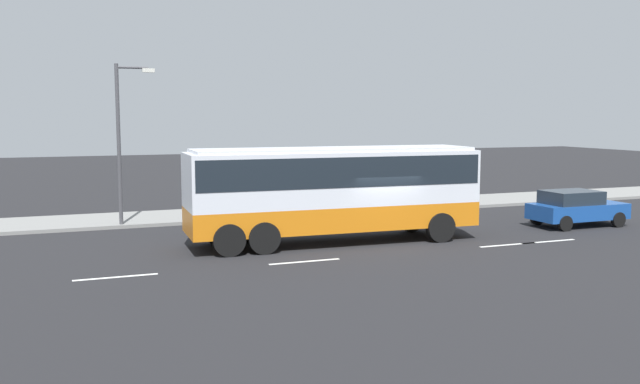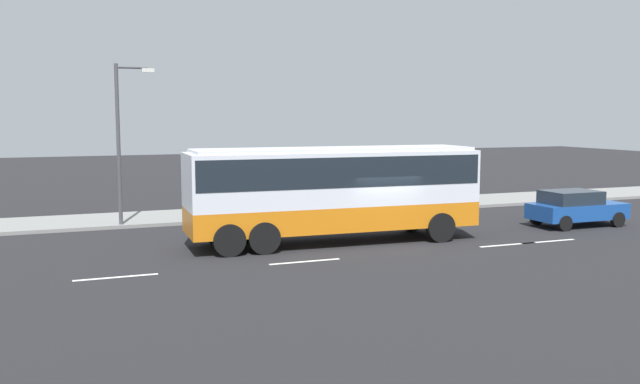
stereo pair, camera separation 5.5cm
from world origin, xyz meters
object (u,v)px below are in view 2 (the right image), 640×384
coach_bus (334,184)px  car_blue_saloon (575,207)px  street_lamp (122,133)px  pedestrian_at_crossing (426,188)px  pedestrian_near_curb (367,189)px

coach_bus → car_blue_saloon: bearing=0.7°
car_blue_saloon → street_lamp: size_ratio=0.62×
car_blue_saloon → street_lamp: street_lamp is taller
car_blue_saloon → pedestrian_at_crossing: size_ratio=2.54×
coach_bus → street_lamp: size_ratio=1.63×
car_blue_saloon → pedestrian_near_curb: pedestrian_near_curb is taller
pedestrian_near_curb → pedestrian_at_crossing: (3.21, -0.13, -0.07)m
coach_bus → pedestrian_at_crossing: size_ratio=6.74×
street_lamp → coach_bus: bearing=-42.4°
pedestrian_near_curb → pedestrian_at_crossing: pedestrian_near_curb is taller
pedestrian_near_curb → street_lamp: size_ratio=0.26×
car_blue_saloon → pedestrian_at_crossing: (-3.22, 6.94, 0.27)m
coach_bus → street_lamp: street_lamp is taller
coach_bus → pedestrian_at_crossing: 10.27m
pedestrian_at_crossing → pedestrian_near_curb: bearing=12.1°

